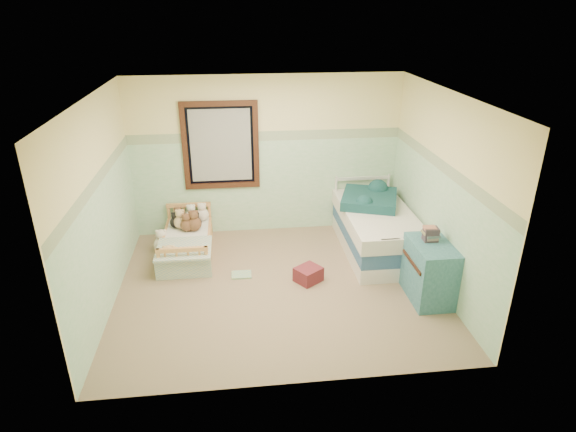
{
  "coord_description": "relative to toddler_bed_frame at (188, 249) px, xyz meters",
  "views": [
    {
      "loc": [
        -0.5,
        -5.45,
        3.45
      ],
      "look_at": [
        0.17,
        0.35,
        0.86
      ],
      "focal_mm": 30.06,
      "sensor_mm": 36.0,
      "label": 1
    }
  ],
  "objects": [
    {
      "name": "extra_plush_4",
      "position": [
        0.11,
        0.18,
        0.32
      ],
      "size": [
        0.22,
        0.22,
        0.22
      ],
      "primitive_type": "sphere",
      "color": "brown",
      "rests_on": "toddler_mattress"
    },
    {
      "name": "wall_right",
      "position": [
        3.36,
        -1.05,
        1.16
      ],
      "size": [
        0.04,
        3.6,
        2.5
      ],
      "primitive_type": "cube",
      "color": "#F1E798",
      "rests_on": "floor"
    },
    {
      "name": "plush_bed_brown",
      "position": [
        -0.15,
        0.5,
        0.3
      ],
      "size": [
        0.18,
        0.18,
        0.18
      ],
      "primitive_type": "sphere",
      "color": "brown",
      "rests_on": "toddler_mattress"
    },
    {
      "name": "wall_back",
      "position": [
        1.26,
        0.75,
        1.16
      ],
      "size": [
        4.2,
        0.04,
        2.5
      ],
      "primitive_type": "cube",
      "color": "#F1E798",
      "rests_on": "floor"
    },
    {
      "name": "extra_plush_3",
      "position": [
        0.22,
        0.53,
        0.31
      ],
      "size": [
        0.2,
        0.2,
        0.2
      ],
      "primitive_type": "sphere",
      "color": "silver",
      "rests_on": "toddler_mattress"
    },
    {
      "name": "extra_plush_0",
      "position": [
        -0.18,
        0.31,
        0.3
      ],
      "size": [
        0.17,
        0.17,
        0.17
      ],
      "primitive_type": "sphere",
      "color": "black",
      "rests_on": "toddler_mattress"
    },
    {
      "name": "ceiling",
      "position": [
        1.26,
        -1.05,
        2.42
      ],
      "size": [
        4.2,
        3.6,
        0.02
      ],
      "primitive_type": "cube",
      "color": "white",
      "rests_on": "wall_back"
    },
    {
      "name": "plush_bed_dark",
      "position": [
        0.13,
        0.28,
        0.29
      ],
      "size": [
        0.17,
        0.17,
        0.17
      ],
      "primitive_type": "sphere",
      "color": "black",
      "rests_on": "toddler_mattress"
    },
    {
      "name": "plush_floor_cream",
      "position": [
        -0.38,
        0.1,
        0.04
      ],
      "size": [
        0.25,
        0.25,
        0.25
      ],
      "primitive_type": "sphere",
      "color": "silver",
      "rests_on": "floor"
    },
    {
      "name": "plush_bed_white",
      "position": [
        0.05,
        0.5,
        0.31
      ],
      "size": [
        0.2,
        0.2,
        0.2
      ],
      "primitive_type": "sphere",
      "color": "white",
      "rests_on": "toddler_mattress"
    },
    {
      "name": "wall_front",
      "position": [
        1.26,
        -2.85,
        1.16
      ],
      "size": [
        4.2,
        0.04,
        2.5
      ],
      "primitive_type": "cube",
      "color": "#F1E798",
      "rests_on": "floor"
    },
    {
      "name": "book_stack",
      "position": [
        3.11,
        -1.42,
        0.75
      ],
      "size": [
        0.18,
        0.14,
        0.17
      ],
      "primitive_type": "cube",
      "rotation": [
        0.0,
        0.0,
        -0.05
      ],
      "color": "#4C2A28",
      "rests_on": "dresser"
    },
    {
      "name": "toddler_mattress",
      "position": [
        0.0,
        0.0,
        0.15
      ],
      "size": [
        0.64,
        1.33,
        0.12
      ],
      "primitive_type": "cube",
      "color": "white",
      "rests_on": "toddler_bed_frame"
    },
    {
      "name": "twin_mattress",
      "position": [
        2.81,
        -0.23,
        0.46
      ],
      "size": [
        0.97,
        1.9,
        0.22
      ],
      "primitive_type": "cube",
      "color": "silver",
      "rests_on": "twin_boxspring"
    },
    {
      "name": "floor",
      "position": [
        1.26,
        -1.05,
        -0.1
      ],
      "size": [
        4.2,
        3.6,
        0.02
      ],
      "primitive_type": "cube",
      "color": "#896E4F",
      "rests_on": "ground"
    },
    {
      "name": "window_frame",
      "position": [
        0.56,
        0.71,
        1.36
      ],
      "size": [
        1.16,
        0.06,
        1.36
      ],
      "primitive_type": "cube",
      "color": "black",
      "rests_on": "wall_back"
    },
    {
      "name": "extra_plush_1",
      "position": [
        0.1,
        0.36,
        0.29
      ],
      "size": [
        0.17,
        0.17,
        0.17
      ],
      "primitive_type": "sphere",
      "color": "brown",
      "rests_on": "toddler_mattress"
    },
    {
      "name": "window_blinds",
      "position": [
        0.56,
        0.72,
        1.36
      ],
      "size": [
        0.92,
        0.01,
        1.12
      ],
      "primitive_type": "cube",
      "color": "#B4B4AE",
      "rests_on": "window_frame"
    },
    {
      "name": "wall_left",
      "position": [
        -0.84,
        -1.05,
        1.16
      ],
      "size": [
        0.04,
        3.6,
        2.5
      ],
      "primitive_type": "cube",
      "color": "#F1E798",
      "rests_on": "floor"
    },
    {
      "name": "floor_book",
      "position": [
        0.78,
        -0.72,
        -0.08
      ],
      "size": [
        0.27,
        0.21,
        0.03
      ],
      "primitive_type": "cube",
      "rotation": [
        0.0,
        0.0,
        -0.01
      ],
      "color": "#E4D449",
      "rests_on": "floor"
    },
    {
      "name": "twin_bed_frame",
      "position": [
        2.81,
        -0.23,
        0.02
      ],
      "size": [
        0.93,
        1.87,
        0.22
      ],
      "primitive_type": "cube",
      "color": "white",
      "rests_on": "floor"
    },
    {
      "name": "wainscot_mint",
      "position": [
        1.26,
        0.74,
        0.66
      ],
      "size": [
        4.2,
        0.01,
        1.5
      ],
      "primitive_type": "cube",
      "color": "#90C897",
      "rests_on": "floor"
    },
    {
      "name": "twin_boxspring",
      "position": [
        2.81,
        -0.23,
        0.24
      ],
      "size": [
        0.93,
        1.87,
        0.22
      ],
      "primitive_type": "cube",
      "color": "navy",
      "rests_on": "twin_bed_frame"
    },
    {
      "name": "red_pillow",
      "position": [
        1.67,
        -0.97,
        0.01
      ],
      "size": [
        0.42,
        0.42,
        0.2
      ],
      "primitive_type": "cube",
      "rotation": [
        0.0,
        0.0,
        0.63
      ],
      "color": "maroon",
      "rests_on": "floor"
    },
    {
      "name": "teal_blanket",
      "position": [
        2.76,
        0.07,
        0.64
      ],
      "size": [
        1.02,
        1.05,
        0.14
      ],
      "primitive_type": "cube",
      "rotation": [
        0.0,
        0.0,
        -0.33
      ],
      "color": "#0D353A",
      "rests_on": "twin_mattress"
    },
    {
      "name": "plush_floor_tan",
      "position": [
        -0.2,
        -0.47,
        0.04
      ],
      "size": [
        0.27,
        0.27,
        0.27
      ],
      "primitive_type": "sphere",
      "color": "tan",
      "rests_on": "floor"
    },
    {
      "name": "patchwork_quilt",
      "position": [
        0.0,
        -0.43,
        0.22
      ],
      "size": [
        0.76,
        0.7,
        0.03
      ],
      "primitive_type": "cube",
      "color": "#5E96B5",
      "rests_on": "toddler_mattress"
    },
    {
      "name": "extra_plush_5",
      "position": [
        -0.1,
        0.34,
        0.29
      ],
      "size": [
        0.15,
        0.15,
        0.15
      ],
      "primitive_type": "sphere",
      "color": "brown",
      "rests_on": "toddler_mattress"
    },
    {
      "name": "dresser",
      "position": [
        3.11,
        -1.53,
        0.29
      ],
      "size": [
        0.47,
        0.76,
        0.76
      ],
      "primitive_type": "cube",
      "color": "#255A69",
      "rests_on": "floor"
    },
    {
      "name": "extra_plush_2",
      "position": [
        0.0,
        0.17,
        0.31
      ],
      "size": [
        0.2,
        0.2,
        0.2
      ],
      "primitive_type": "sphere",
      "color": "brown",
      "rests_on": "toddler_mattress"
    },
    {
      "name": "border_strip",
      "position": [
        1.26,
        0.74,
        1.49
      ],
      "size": [
        4.2,
        0.01,
        0.15
      ],
      "primitive_type": "cube",
      "color": "#466A45",
      "rests_on": "wall_back"
    },
    {
      "name": "plush_bed_tan",
      "position": [
        -0.1,
        0.28,
        0.31
      ],
      "size": [
        0.21,
        0.21,
        0.21
      ],
      "primitive_type": "sphere",
      "color": "tan",
      "rests_on": "toddler_mattress"
    },
    {
      "name": "toddler_bed_frame",
      "position": [
        0.0,
        0.0,
        0.0
      ],
      "size": [
        0.7,
        1.39,
        0.18
      ],
      "primitive_type": "cube",
      "color": "#C57B4D",
      "rests_on": "floor"
    }
  ]
}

